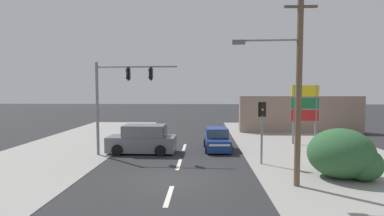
# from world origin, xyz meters

# --- Properties ---
(ground_plane) EXTENTS (140.00, 140.00, 0.00)m
(ground_plane) POSITION_xyz_m (0.00, 0.00, 0.00)
(ground_plane) COLOR #28282B
(lane_dash_near) EXTENTS (0.20, 2.40, 0.01)m
(lane_dash_near) POSITION_xyz_m (0.00, -2.00, 0.00)
(lane_dash_near) COLOR silver
(lane_dash_near) RESTS_ON ground
(lane_dash_mid) EXTENTS (0.20, 2.40, 0.01)m
(lane_dash_mid) POSITION_xyz_m (0.00, 3.00, 0.00)
(lane_dash_mid) COLOR silver
(lane_dash_mid) RESTS_ON ground
(lane_dash_far) EXTENTS (0.20, 2.40, 0.01)m
(lane_dash_far) POSITION_xyz_m (0.00, 8.00, 0.00)
(lane_dash_far) COLOR silver
(lane_dash_far) RESTS_ON ground
(kerb_right_verge) EXTENTS (10.00, 44.00, 0.02)m
(kerb_right_verge) POSITION_xyz_m (9.00, 2.00, 0.01)
(kerb_right_verge) COLOR gray
(kerb_right_verge) RESTS_ON ground
(kerb_left_verge) EXTENTS (8.00, 40.00, 0.02)m
(kerb_left_verge) POSITION_xyz_m (-8.50, 4.00, 0.01)
(kerb_left_verge) COLOR gray
(kerb_left_verge) RESTS_ON ground
(utility_pole_foreground_right) EXTENTS (3.78, 0.44, 8.90)m
(utility_pole_foreground_right) POSITION_xyz_m (5.37, -0.60, 4.81)
(utility_pole_foreground_right) COLOR brown
(utility_pole_foreground_right) RESTS_ON ground
(traffic_signal_mast) EXTENTS (5.29, 0.51, 6.00)m
(traffic_signal_mast) POSITION_xyz_m (-4.15, 5.21, 4.15)
(traffic_signal_mast) COLOR slate
(traffic_signal_mast) RESTS_ON ground
(pedestal_signal_right_kerb) EXTENTS (0.44, 0.29, 3.56)m
(pedestal_signal_right_kerb) POSITION_xyz_m (4.71, 3.22, 2.42)
(pedestal_signal_right_kerb) COLOR slate
(pedestal_signal_right_kerb) RESTS_ON ground
(shopping_plaza_sign) EXTENTS (2.10, 0.16, 4.60)m
(shopping_plaza_sign) POSITION_xyz_m (9.24, 9.58, 2.98)
(shopping_plaza_sign) COLOR slate
(shopping_plaza_sign) RESTS_ON ground
(roadside_bush) EXTENTS (3.28, 2.81, 2.40)m
(roadside_bush) POSITION_xyz_m (8.16, 0.68, 1.13)
(roadside_bush) COLOR #2D5B33
(roadside_bush) RESTS_ON ground
(shopfront_wall_far) EXTENTS (12.00, 1.00, 3.60)m
(shopfront_wall_far) POSITION_xyz_m (11.00, 16.00, 1.80)
(shopfront_wall_far) COLOR gray
(shopfront_wall_far) RESTS_ON ground
(suv_oncoming_mid) EXTENTS (4.57, 2.12, 1.90)m
(suv_oncoming_mid) POSITION_xyz_m (-2.68, 5.99, 0.88)
(suv_oncoming_mid) COLOR slate
(suv_oncoming_mid) RESTS_ON ground
(hatchback_crossing_left) EXTENTS (1.89, 3.70, 1.53)m
(hatchback_crossing_left) POSITION_xyz_m (2.37, 7.24, 0.70)
(hatchback_crossing_left) COLOR navy
(hatchback_crossing_left) RESTS_ON ground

